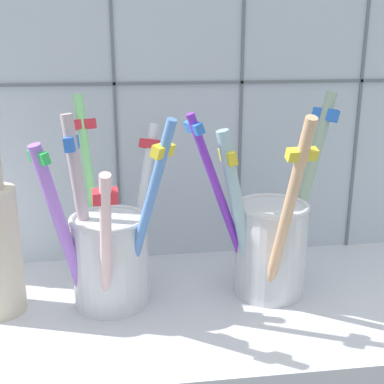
# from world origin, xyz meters

# --- Properties ---
(counter_slab) EXTENTS (0.64, 0.22, 0.02)m
(counter_slab) POSITION_xyz_m (0.00, 0.00, 0.01)
(counter_slab) COLOR silver
(counter_slab) RESTS_ON ground
(tile_wall_back) EXTENTS (0.64, 0.02, 0.45)m
(tile_wall_back) POSITION_xyz_m (0.00, 0.12, 0.22)
(tile_wall_back) COLOR silver
(tile_wall_back) RESTS_ON ground
(toothbrush_cup_left) EXTENTS (0.12, 0.15, 0.18)m
(toothbrush_cup_left) POSITION_xyz_m (-0.07, 0.01, 0.07)
(toothbrush_cup_left) COLOR silver
(toothbrush_cup_left) RESTS_ON counter_slab
(toothbrush_cup_right) EXTENTS (0.15, 0.14, 0.18)m
(toothbrush_cup_right) POSITION_xyz_m (0.07, 0.01, 0.07)
(toothbrush_cup_right) COLOR silver
(toothbrush_cup_right) RESTS_ON counter_slab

